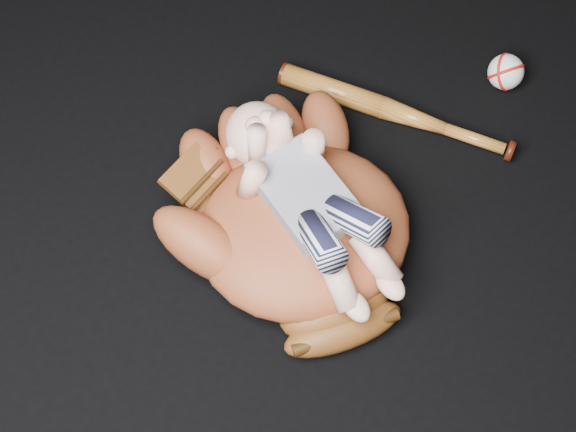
{
  "coord_description": "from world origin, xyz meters",
  "views": [
    {
      "loc": [
        -0.49,
        -0.63,
        1.28
      ],
      "look_at": [
        -0.13,
        -0.06,
        0.08
      ],
      "focal_mm": 55.0,
      "sensor_mm": 36.0,
      "label": 1
    }
  ],
  "objects_px": {
    "baseball_glove": "(304,225)",
    "newborn_baby": "(316,206)",
    "baseball_bat": "(396,112)",
    "baseball": "(506,72)"
  },
  "relations": [
    {
      "from": "newborn_baby",
      "to": "baseball_bat",
      "type": "height_order",
      "value": "newborn_baby"
    },
    {
      "from": "newborn_baby",
      "to": "baseball_bat",
      "type": "distance_m",
      "value": 0.32
    },
    {
      "from": "baseball_bat",
      "to": "baseball",
      "type": "bearing_deg",
      "value": -10.82
    },
    {
      "from": "baseball_glove",
      "to": "newborn_baby",
      "type": "distance_m",
      "value": 0.06
    },
    {
      "from": "newborn_baby",
      "to": "baseball_bat",
      "type": "xyz_separation_m",
      "value": [
        0.26,
        0.14,
        -0.11
      ]
    },
    {
      "from": "baseball_glove",
      "to": "newborn_baby",
      "type": "bearing_deg",
      "value": -20.9
    },
    {
      "from": "baseball_glove",
      "to": "baseball_bat",
      "type": "height_order",
      "value": "baseball_glove"
    },
    {
      "from": "baseball_glove",
      "to": "baseball_bat",
      "type": "distance_m",
      "value": 0.31
    },
    {
      "from": "newborn_baby",
      "to": "baseball",
      "type": "relative_size",
      "value": 6.01
    },
    {
      "from": "baseball_bat",
      "to": "newborn_baby",
      "type": "bearing_deg",
      "value": -152.66
    }
  ]
}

